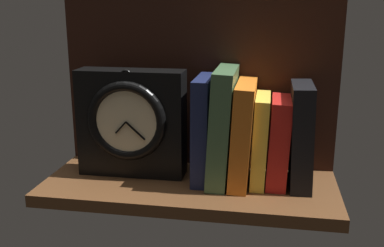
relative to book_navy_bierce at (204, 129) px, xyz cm
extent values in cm
cube|color=brown|center=(-2.50, -2.75, -12.09)|extent=(60.59, 24.80, 2.50)
cube|color=black|center=(-2.50, 9.05, 9.72)|extent=(60.59, 1.20, 41.13)
cube|color=#192147|center=(0.00, 0.00, 0.00)|extent=(3.43, 13.88, 21.71)
cube|color=#476B44|center=(3.95, 0.00, 0.91)|extent=(5.17, 16.63, 23.67)
cube|color=orange|center=(8.14, 0.00, -0.46)|extent=(4.70, 16.90, 20.92)
cube|color=gold|center=(11.75, 0.00, -1.74)|extent=(3.34, 12.84, 18.28)
cube|color=red|center=(15.45, 0.00, -1.94)|extent=(4.60, 12.23, 17.94)
cube|color=black|center=(19.80, 0.00, -0.42)|extent=(4.70, 13.28, 20.95)
cube|color=black|center=(-15.51, 0.24, 0.52)|extent=(22.73, 6.49, 22.73)
torus|color=black|center=(-15.51, -3.41, 1.77)|extent=(16.82, 2.07, 16.82)
cylinder|color=beige|center=(-15.51, -3.41, 1.77)|extent=(13.57, 0.60, 13.57)
cube|color=black|center=(-16.64, -3.91, 0.55)|extent=(2.47, 0.30, 2.64)
cube|color=black|center=(-13.54, -3.91, -0.01)|extent=(4.15, 0.30, 3.78)
torus|color=black|center=(-15.51, -3.01, 11.18)|extent=(2.44, 0.44, 2.44)
camera|label=1|loc=(13.18, -89.55, 25.58)|focal=42.39mm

